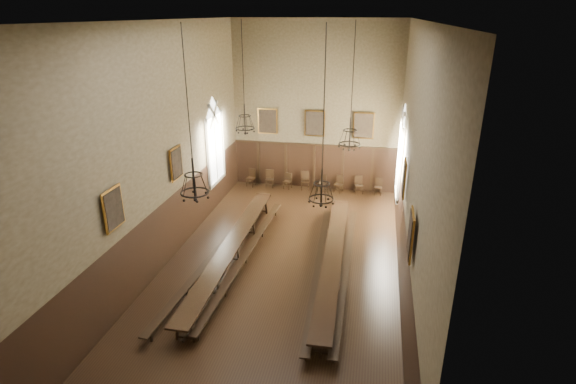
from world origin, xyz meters
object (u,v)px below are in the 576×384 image
(chandelier_front_left, at_px, (194,183))
(chair_4, at_px, (322,186))
(table_left, at_px, (232,252))
(chandelier_front_right, at_px, (322,187))
(bench_right_inner, at_px, (319,268))
(chandelier_back_left, at_px, (245,121))
(chair_1, at_px, (270,182))
(chair_3, at_px, (305,184))
(chair_0, at_px, (251,181))
(chair_2, at_px, (288,184))
(table_right, at_px, (333,263))
(chandelier_back_right, at_px, (350,137))
(chair_5, at_px, (338,187))
(bench_left_inner, at_px, (246,257))
(bench_left_outer, at_px, (214,258))
(chair_7, at_px, (378,190))
(bench_right_outer, at_px, (345,269))
(chair_6, at_px, (359,188))

(chandelier_front_left, bearing_deg, chair_4, 77.44)
(table_left, distance_m, chandelier_front_right, 5.97)
(bench_right_inner, height_order, chandelier_back_left, chandelier_back_left)
(chair_1, height_order, chair_3, chair_3)
(chair_0, bearing_deg, chair_3, 13.25)
(chair_2, bearing_deg, chair_4, 17.49)
(chandelier_front_right, bearing_deg, table_left, 147.50)
(table_right, relative_size, chandelier_back_right, 2.13)
(table_right, xyz_separation_m, chair_5, (-0.57, 8.32, -0.11))
(chair_2, distance_m, chandelier_back_right, 8.10)
(chair_3, xyz_separation_m, chandelier_back_left, (-1.61, -5.80, 4.80))
(bench_left_inner, xyz_separation_m, chandelier_front_left, (-0.60, -2.97, 4.18))
(chair_1, relative_size, chair_5, 1.05)
(bench_left_outer, xyz_separation_m, chandelier_front_left, (0.60, -2.65, 4.18))
(chair_3, bearing_deg, chair_2, 171.97)
(bench_right_inner, distance_m, chair_7, 8.88)
(chair_4, distance_m, chair_7, 3.07)
(chair_0, height_order, chair_7, chair_0)
(chandelier_front_left, bearing_deg, chandelier_front_right, 8.97)
(bench_left_inner, bearing_deg, table_left, 178.15)
(bench_left_outer, bearing_deg, chair_2, 82.05)
(chair_4, relative_size, chandelier_front_right, 0.17)
(table_left, height_order, chandelier_front_left, chandelier_front_left)
(chair_2, bearing_deg, chandelier_back_left, -81.20)
(bench_right_outer, relative_size, chair_1, 10.16)
(chandelier_back_left, bearing_deg, chandelier_front_right, -52.35)
(bench_left_inner, height_order, bench_right_inner, bench_left_inner)
(bench_right_inner, xyz_separation_m, chair_6, (1.04, 8.66, 0.00))
(chair_1, xyz_separation_m, chandelier_front_left, (0.44, -11.30, 4.17))
(chair_7, bearing_deg, chair_3, -178.25)
(table_right, xyz_separation_m, chair_4, (-1.49, 8.37, -0.13))
(chair_1, bearing_deg, chandelier_front_right, -74.98)
(chair_0, xyz_separation_m, chandelier_back_left, (1.50, -5.72, 4.81))
(chair_3, relative_size, chandelier_front_right, 0.20)
(chair_2, distance_m, chair_5, 2.86)
(bench_left_inner, distance_m, bench_right_outer, 3.92)
(bench_right_inner, relative_size, chair_7, 10.92)
(chair_1, distance_m, chandelier_front_left, 12.05)
(chair_7, bearing_deg, table_right, -98.96)
(chair_0, height_order, chair_2, chair_0)
(chandelier_back_left, bearing_deg, table_left, -88.58)
(table_right, bearing_deg, chair_1, 118.27)
(chair_0, bearing_deg, chandelier_front_left, -70.52)
(bench_left_outer, distance_m, bench_left_inner, 1.25)
(chair_1, xyz_separation_m, chandelier_front_right, (4.23, -10.70, 4.09))
(chair_1, bearing_deg, chandelier_back_right, -57.23)
(table_right, xyz_separation_m, chair_7, (1.58, 8.35, -0.12))
(table_left, distance_m, chair_4, 8.74)
(table_right, bearing_deg, chandelier_back_right, 84.61)
(chair_6, bearing_deg, table_right, -108.18)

